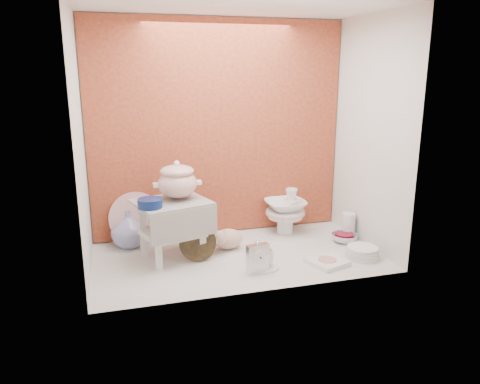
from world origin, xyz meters
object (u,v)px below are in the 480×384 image
object	(u,v)px
plush_pig	(228,238)
crystal_bowl	(344,238)
dinner_plate_stack	(362,252)
blue_white_vase	(129,229)
mantel_clock	(258,257)
porcelain_tower	(285,211)
step_stool	(172,230)
floral_platter	(136,218)
gold_rim_teacup	(263,258)
soup_tureen	(177,180)

from	to	relation	value
plush_pig	crystal_bowl	size ratio (longest dim) A/B	1.39
dinner_plate_stack	crystal_bowl	xyz separation A→B (m)	(0.03, 0.29, -0.01)
blue_white_vase	mantel_clock	distance (m)	0.95
plush_pig	porcelain_tower	bearing A→B (deg)	4.95
step_stool	floral_platter	xyz separation A→B (m)	(-0.20, 0.34, -0.01)
step_stool	porcelain_tower	distance (m)	0.89
gold_rim_teacup	crystal_bowl	bearing A→B (deg)	20.80
soup_tureen	mantel_clock	bearing A→B (deg)	-45.11
floral_platter	gold_rim_teacup	world-z (taller)	floral_platter
crystal_bowl	porcelain_tower	bearing A→B (deg)	138.45
blue_white_vase	porcelain_tower	xyz separation A→B (m)	(1.11, -0.03, 0.04)
gold_rim_teacup	step_stool	bearing A→B (deg)	148.61
soup_tureen	plush_pig	xyz separation A→B (m)	(0.32, 0.01, -0.42)
gold_rim_teacup	dinner_plate_stack	size ratio (longest dim) A/B	0.60
step_stool	crystal_bowl	world-z (taller)	step_stool
floral_platter	dinner_plate_stack	size ratio (longest dim) A/B	1.72
gold_rim_teacup	porcelain_tower	distance (m)	0.66
gold_rim_teacup	dinner_plate_stack	world-z (taller)	gold_rim_teacup
dinner_plate_stack	crystal_bowl	distance (m)	0.29
blue_white_vase	dinner_plate_stack	world-z (taller)	blue_white_vase
step_stool	soup_tureen	bearing A→B (deg)	21.40
floral_platter	blue_white_vase	distance (m)	0.10
soup_tureen	blue_white_vase	size ratio (longest dim) A/B	1.16
mantel_clock	gold_rim_teacup	distance (m)	0.09
step_stool	soup_tureen	distance (m)	0.32
floral_platter	plush_pig	size ratio (longest dim) A/B	1.43
floral_platter	plush_pig	xyz separation A→B (m)	(0.57, -0.30, -0.10)
step_stool	dinner_plate_stack	size ratio (longest dim) A/B	2.06
soup_tureen	dinner_plate_stack	xyz separation A→B (m)	(1.10, -0.37, -0.46)
plush_pig	gold_rim_teacup	world-z (taller)	plush_pig
floral_platter	mantel_clock	world-z (taller)	floral_platter
soup_tureen	gold_rim_teacup	world-z (taller)	soup_tureen
plush_pig	dinner_plate_stack	world-z (taller)	plush_pig
step_stool	crystal_bowl	distance (m)	1.19
dinner_plate_stack	crystal_bowl	world-z (taller)	dinner_plate_stack
mantel_clock	crystal_bowl	world-z (taller)	mantel_clock
plush_pig	floral_platter	bearing A→B (deg)	135.30
blue_white_vase	mantel_clock	world-z (taller)	blue_white_vase
soup_tureen	porcelain_tower	distance (m)	0.89
soup_tureen	gold_rim_teacup	distance (m)	0.71
floral_platter	porcelain_tower	distance (m)	1.06
blue_white_vase	porcelain_tower	world-z (taller)	porcelain_tower
blue_white_vase	gold_rim_teacup	xyz separation A→B (m)	(0.76, -0.58, -0.06)
plush_pig	gold_rim_teacup	distance (m)	0.37
soup_tureen	porcelain_tower	xyz separation A→B (m)	(0.80, 0.21, -0.33)
blue_white_vase	dinner_plate_stack	distance (m)	1.54
blue_white_vase	dinner_plate_stack	bearing A→B (deg)	-23.39
step_stool	dinner_plate_stack	bearing A→B (deg)	-32.63
mantel_clock	plush_pig	distance (m)	0.41
porcelain_tower	crystal_bowl	bearing A→B (deg)	-41.55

